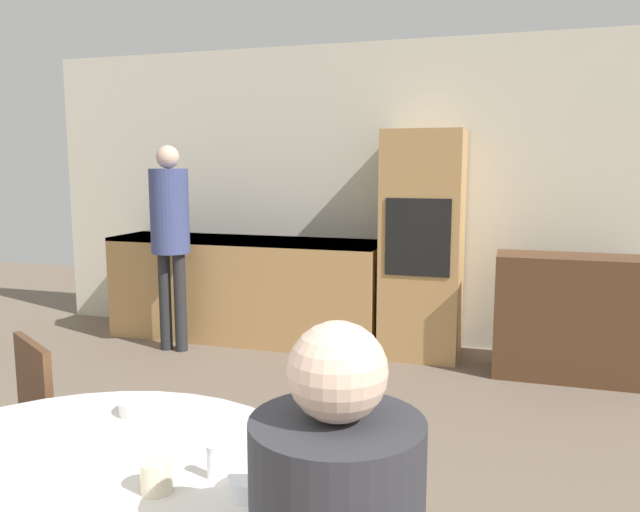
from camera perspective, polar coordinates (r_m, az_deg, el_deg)
name	(u,v)px	position (r m, az deg, el deg)	size (l,w,h in m)	color
wall_back	(409,195)	(5.46, 8.18, 5.50)	(6.97, 0.05, 2.60)	beige
kitchen_counter	(245,288)	(5.63, -6.88, -2.89)	(2.45, 0.60, 0.91)	tan
oven_unit	(423,245)	(5.14, 9.37, 1.02)	(0.63, 0.59, 1.83)	tan
sideboard	(569,317)	(4.94, 21.77, -5.20)	(1.05, 0.45, 0.91)	#51331E
chair_far_left	(10,444)	(2.74, -26.47, -15.11)	(0.55, 0.55, 0.89)	#51331E
person_standing	(170,224)	(5.31, -13.55, 2.84)	(0.32, 0.32, 1.72)	#262628
cup	(156,476)	(1.69, -14.72, -18.91)	(0.08, 0.08, 0.08)	beige
bowl_near	(254,484)	(1.64, -6.05, -20.00)	(0.13, 0.13, 0.05)	silver
bowl_centre	(144,406)	(2.18, -15.78, -13.08)	(0.16, 0.16, 0.04)	white
salt_shaker	(213,462)	(1.72, -9.76, -18.04)	(0.03, 0.03, 0.09)	white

